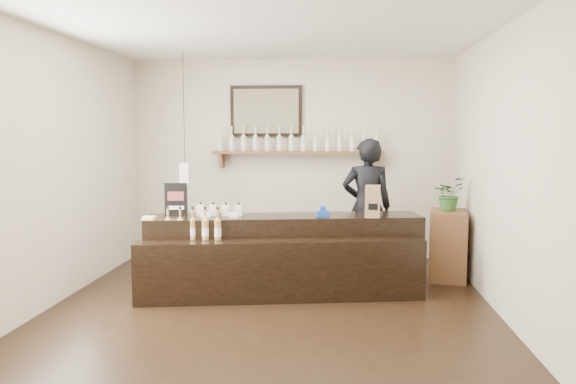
# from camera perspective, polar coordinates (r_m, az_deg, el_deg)

# --- Properties ---
(ground) EXTENTS (5.00, 5.00, 0.00)m
(ground) POSITION_cam_1_polar(r_m,az_deg,el_deg) (5.80, -1.77, -11.79)
(ground) COLOR black
(ground) RESTS_ON ground
(room_shell) EXTENTS (5.00, 5.00, 5.00)m
(room_shell) POSITION_cam_1_polar(r_m,az_deg,el_deg) (5.52, -1.82, 5.29)
(room_shell) COLOR beige
(room_shell) RESTS_ON ground
(back_wall_decor) EXTENTS (2.66, 0.96, 1.69)m
(back_wall_decor) POSITION_cam_1_polar(r_m,az_deg,el_deg) (7.89, -0.78, 5.86)
(back_wall_decor) COLOR brown
(back_wall_decor) RESTS_ON ground
(counter) EXTENTS (3.10, 1.30, 1.00)m
(counter) POSITION_cam_1_polar(r_m,az_deg,el_deg) (6.25, -0.52, -6.66)
(counter) COLOR black
(counter) RESTS_ON ground
(promo_sign) EXTENTS (0.26, 0.04, 0.36)m
(promo_sign) POSITION_cam_1_polar(r_m,az_deg,el_deg) (6.47, -11.32, -0.67)
(promo_sign) COLOR black
(promo_sign) RESTS_ON counter
(paper_bag) EXTENTS (0.17, 0.14, 0.35)m
(paper_bag) POSITION_cam_1_polar(r_m,az_deg,el_deg) (6.18, 8.60, -0.96)
(paper_bag) COLOR brown
(paper_bag) RESTS_ON counter
(tape_dispenser) EXTENTS (0.15, 0.09, 0.12)m
(tape_dispenser) POSITION_cam_1_polar(r_m,az_deg,el_deg) (6.20, 3.57, -2.10)
(tape_dispenser) COLOR #1A41B8
(tape_dispenser) RESTS_ON counter
(side_cabinet) EXTENTS (0.50, 0.63, 0.84)m
(side_cabinet) POSITION_cam_1_polar(r_m,az_deg,el_deg) (7.10, 15.89, -5.19)
(side_cabinet) COLOR brown
(side_cabinet) RESTS_ON ground
(potted_plant) EXTENTS (0.48, 0.48, 0.41)m
(potted_plant) POSITION_cam_1_polar(r_m,az_deg,el_deg) (7.00, 16.04, -0.17)
(potted_plant) COLOR #295923
(potted_plant) RESTS_ON side_cabinet
(shopkeeper) EXTENTS (0.74, 0.52, 1.93)m
(shopkeeper) POSITION_cam_1_polar(r_m,az_deg,el_deg) (7.09, 8.02, -0.58)
(shopkeeper) COLOR black
(shopkeeper) RESTS_ON ground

